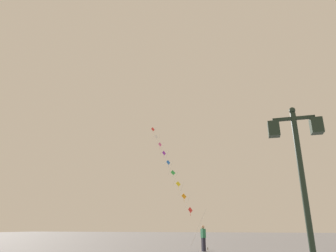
# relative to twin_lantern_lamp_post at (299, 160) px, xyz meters

# --- Properties ---
(twin_lantern_lamp_post) EXTENTS (1.31, 0.28, 4.58)m
(twin_lantern_lamp_post) POSITION_rel_twin_lantern_lamp_post_xyz_m (0.00, 0.00, 0.00)
(twin_lantern_lamp_post) COLOR #1E2D23
(twin_lantern_lamp_post) RESTS_ON ground_plane
(kite_train) EXTENTS (7.49, 8.90, 12.99)m
(kite_train) POSITION_rel_twin_lantern_lamp_post_xyz_m (-8.67, 20.35, 3.98)
(kite_train) COLOR brown
(kite_train) RESTS_ON ground_plane
(kite_flyer) EXTENTS (0.47, 0.60, 1.71)m
(kite_flyer) POSITION_rel_twin_lantern_lamp_post_xyz_m (-4.71, 14.21, -2.28)
(kite_flyer) COLOR #1E1E2D
(kite_flyer) RESTS_ON ground_plane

